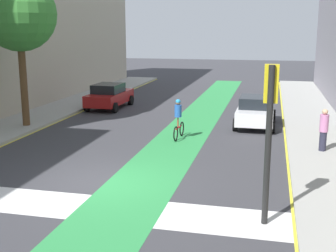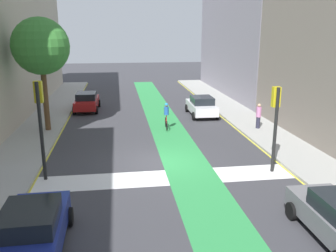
{
  "view_description": "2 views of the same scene",
  "coord_description": "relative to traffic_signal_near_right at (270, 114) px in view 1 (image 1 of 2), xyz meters",
  "views": [
    {
      "loc": [
        5.2,
        -12.91,
        4.96
      ],
      "look_at": [
        1.57,
        2.58,
        1.44
      ],
      "focal_mm": 47.21,
      "sensor_mm": 36.0,
      "label": 1
    },
    {
      "loc": [
        -2.08,
        -17.16,
        6.61
      ],
      "look_at": [
        0.75,
        2.69,
        1.21
      ],
      "focal_mm": 37.92,
      "sensor_mm": 36.0,
      "label": 2
    }
  ],
  "objects": [
    {
      "name": "bike_lane_paint",
      "position": [
        -3.96,
        1.82,
        -2.88
      ],
      "size": [
        2.4,
        60.0,
        0.01
      ],
      "primitive_type": "cube",
      "color": "#2D8C47",
      "rests_on": "ground_plane"
    },
    {
      "name": "ground_plane",
      "position": [
        -5.21,
        1.82,
        -2.88
      ],
      "size": [
        120.0,
        120.0,
        0.0
      ],
      "primitive_type": "plane",
      "color": "#38383D"
    },
    {
      "name": "traffic_signal_near_right",
      "position": [
        0.0,
        0.0,
        0.0
      ],
      "size": [
        0.35,
        0.52,
        4.11
      ],
      "color": "black",
      "rests_on": "ground_plane"
    },
    {
      "name": "curb_stripe_right",
      "position": [
        0.79,
        1.82,
        -2.88
      ],
      "size": [
        0.16,
        60.0,
        0.01
      ],
      "primitive_type": "cube",
      "color": "yellow",
      "rests_on": "ground_plane"
    },
    {
      "name": "cyclist_in_lane",
      "position": [
        -4.04,
        8.22,
        -1.91
      ],
      "size": [
        0.32,
        1.73,
        1.86
      ],
      "color": "black",
      "rests_on": "ground_plane"
    },
    {
      "name": "car_red_left_far",
      "position": [
        -9.96,
        15.05,
        -2.08
      ],
      "size": [
        2.1,
        4.24,
        1.57
      ],
      "color": "#A51919",
      "rests_on": "ground_plane"
    },
    {
      "name": "street_tree_near",
      "position": [
        -12.06,
        8.67,
        2.74
      ],
      "size": [
        3.64,
        3.64,
        7.34
      ],
      "color": "brown",
      "rests_on": "sidewalk_left"
    },
    {
      "name": "pedestrian_sidewalk_right_a",
      "position": [
        2.13,
        7.04,
        -1.86
      ],
      "size": [
        0.34,
        0.34,
        1.71
      ],
      "color": "#262638",
      "rests_on": "sidewalk_right"
    },
    {
      "name": "car_white_right_far",
      "position": [
        -0.71,
        11.8,
        -2.08
      ],
      "size": [
        2.06,
        4.22,
        1.57
      ],
      "color": "silver",
      "rests_on": "ground_plane"
    },
    {
      "name": "crosswalk_band",
      "position": [
        -5.21,
        -0.18,
        -2.88
      ],
      "size": [
        12.0,
        1.8,
        0.01
      ],
      "primitive_type": "cube",
      "color": "silver",
      "rests_on": "ground_plane"
    }
  ]
}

